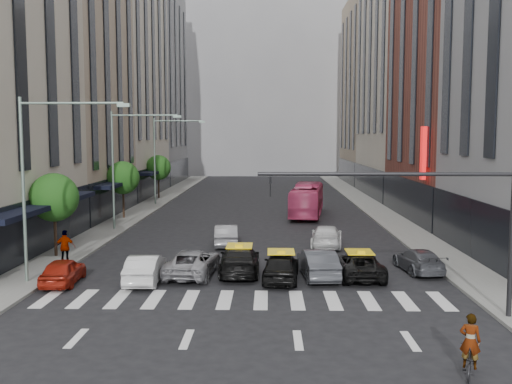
# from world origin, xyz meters

# --- Properties ---
(ground) EXTENTS (160.00, 160.00, 0.00)m
(ground) POSITION_xyz_m (0.00, 0.00, 0.00)
(ground) COLOR black
(ground) RESTS_ON ground
(sidewalk_left) EXTENTS (3.00, 96.00, 0.15)m
(sidewalk_left) POSITION_xyz_m (-11.50, 30.00, 0.07)
(sidewalk_left) COLOR slate
(sidewalk_left) RESTS_ON ground
(sidewalk_right) EXTENTS (3.00, 96.00, 0.15)m
(sidewalk_right) POSITION_xyz_m (11.50, 30.00, 0.07)
(sidewalk_right) COLOR slate
(sidewalk_right) RESTS_ON ground
(building_left_b) EXTENTS (8.00, 16.00, 24.00)m
(building_left_b) POSITION_xyz_m (-17.00, 28.00, 12.00)
(building_left_b) COLOR tan
(building_left_b) RESTS_ON ground
(building_left_c) EXTENTS (8.00, 20.00, 36.00)m
(building_left_c) POSITION_xyz_m (-17.00, 46.00, 18.00)
(building_left_c) COLOR beige
(building_left_c) RESTS_ON ground
(building_left_d) EXTENTS (8.00, 18.00, 30.00)m
(building_left_d) POSITION_xyz_m (-17.00, 65.00, 15.00)
(building_left_d) COLOR gray
(building_left_d) RESTS_ON ground
(building_right_b) EXTENTS (8.00, 18.00, 26.00)m
(building_right_b) POSITION_xyz_m (17.00, 27.00, 13.00)
(building_right_b) COLOR brown
(building_right_b) RESTS_ON ground
(building_right_c) EXTENTS (8.00, 20.00, 40.00)m
(building_right_c) POSITION_xyz_m (17.00, 46.00, 20.00)
(building_right_c) COLOR beige
(building_right_c) RESTS_ON ground
(building_right_d) EXTENTS (8.00, 18.00, 28.00)m
(building_right_d) POSITION_xyz_m (17.00, 65.00, 14.00)
(building_right_d) COLOR tan
(building_right_d) RESTS_ON ground
(building_far) EXTENTS (30.00, 10.00, 36.00)m
(building_far) POSITION_xyz_m (0.00, 85.00, 18.00)
(building_far) COLOR gray
(building_far) RESTS_ON ground
(tree_near) EXTENTS (2.88, 2.88, 4.95)m
(tree_near) POSITION_xyz_m (-11.80, 10.00, 3.65)
(tree_near) COLOR black
(tree_near) RESTS_ON sidewalk_left
(tree_mid) EXTENTS (2.88, 2.88, 4.95)m
(tree_mid) POSITION_xyz_m (-11.80, 26.00, 3.65)
(tree_mid) COLOR black
(tree_mid) RESTS_ON sidewalk_left
(tree_far) EXTENTS (2.88, 2.88, 4.95)m
(tree_far) POSITION_xyz_m (-11.80, 42.00, 3.65)
(tree_far) COLOR black
(tree_far) RESTS_ON sidewalk_left
(streetlamp_near) EXTENTS (5.38, 0.25, 9.00)m
(streetlamp_near) POSITION_xyz_m (-10.04, 4.00, 5.90)
(streetlamp_near) COLOR gray
(streetlamp_near) RESTS_ON sidewalk_left
(streetlamp_mid) EXTENTS (5.38, 0.25, 9.00)m
(streetlamp_mid) POSITION_xyz_m (-10.04, 20.00, 5.90)
(streetlamp_mid) COLOR gray
(streetlamp_mid) RESTS_ON sidewalk_left
(streetlamp_far) EXTENTS (5.38, 0.25, 9.00)m
(streetlamp_far) POSITION_xyz_m (-10.04, 36.00, 5.90)
(streetlamp_far) COLOR gray
(streetlamp_far) RESTS_ON sidewalk_left
(traffic_signal) EXTENTS (10.10, 0.20, 6.00)m
(traffic_signal) POSITION_xyz_m (7.69, -1.00, 4.47)
(traffic_signal) COLOR black
(traffic_signal) RESTS_ON ground
(liberty_sign) EXTENTS (0.30, 0.70, 4.00)m
(liberty_sign) POSITION_xyz_m (12.60, 20.00, 6.00)
(liberty_sign) COLOR red
(liberty_sign) RESTS_ON ground
(car_red) EXTENTS (1.78, 3.92, 1.30)m
(car_red) POSITION_xyz_m (-9.20, 4.03, 0.65)
(car_red) COLOR maroon
(car_red) RESTS_ON ground
(car_white_front) EXTENTS (1.65, 4.36, 1.42)m
(car_white_front) POSITION_xyz_m (-5.20, 4.43, 0.71)
(car_white_front) COLOR #BDBDBD
(car_white_front) RESTS_ON ground
(car_silver) EXTENTS (2.71, 5.17, 1.39)m
(car_silver) POSITION_xyz_m (-3.05, 5.87, 0.69)
(car_silver) COLOR #99989D
(car_silver) RESTS_ON ground
(taxi_left) EXTENTS (2.17, 5.17, 1.49)m
(taxi_left) POSITION_xyz_m (-0.60, 6.29, 0.75)
(taxi_left) COLOR black
(taxi_left) RESTS_ON ground
(taxi_center) EXTENTS (2.05, 4.44, 1.47)m
(taxi_center) POSITION_xyz_m (1.56, 4.89, 0.74)
(taxi_center) COLOR black
(taxi_center) RESTS_ON ground
(car_grey_mid) EXTENTS (2.00, 4.68, 1.50)m
(car_grey_mid) POSITION_xyz_m (3.48, 5.58, 0.75)
(car_grey_mid) COLOR #3B3D43
(car_grey_mid) RESTS_ON ground
(taxi_right) EXTENTS (2.21, 4.75, 1.32)m
(taxi_right) POSITION_xyz_m (5.61, 5.68, 0.66)
(taxi_right) COLOR black
(taxi_right) RESTS_ON ground
(car_grey_curb) EXTENTS (2.22, 4.47, 1.25)m
(car_grey_curb) POSITION_xyz_m (9.00, 7.00, 0.62)
(car_grey_curb) COLOR #46484E
(car_grey_curb) RESTS_ON ground
(car_row2_left) EXTENTS (1.81, 4.38, 1.41)m
(car_row2_left) POSITION_xyz_m (-1.90, 14.11, 0.70)
(car_row2_left) COLOR #9B9A9F
(car_row2_left) RESTS_ON ground
(car_row2_right) EXTENTS (2.53, 5.04, 1.41)m
(car_row2_right) POSITION_xyz_m (4.75, 13.91, 0.70)
(car_row2_right) COLOR silver
(car_row2_right) RESTS_ON ground
(bus) EXTENTS (3.84, 10.74, 2.93)m
(bus) POSITION_xyz_m (4.43, 28.41, 1.46)
(bus) COLOR #BA3660
(bus) RESTS_ON ground
(motorcycle) EXTENTS (1.12, 1.72, 0.85)m
(motorcycle) POSITION_xyz_m (7.06, -6.43, 0.43)
(motorcycle) COLOR black
(motorcycle) RESTS_ON ground
(rider) EXTENTS (0.73, 0.61, 1.71)m
(rider) POSITION_xyz_m (7.06, -6.43, 1.71)
(rider) COLOR gray
(rider) RESTS_ON motorcycle
(pedestrian_far) EXTENTS (1.15, 0.53, 1.92)m
(pedestrian_far) POSITION_xyz_m (-10.40, 7.73, 1.11)
(pedestrian_far) COLOR gray
(pedestrian_far) RESTS_ON sidewalk_left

